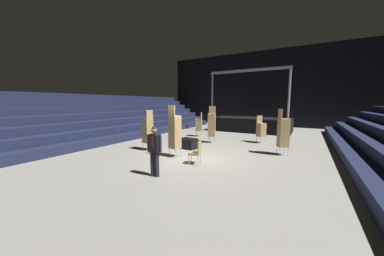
{
  "coord_description": "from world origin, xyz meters",
  "views": [
    {
      "loc": [
        4.37,
        -7.97,
        2.51
      ],
      "look_at": [
        -0.02,
        -0.34,
        1.4
      ],
      "focal_mm": 18.8,
      "sensor_mm": 36.0,
      "label": 1
    }
  ],
  "objects_px": {
    "chair_stack_front_left": "(283,132)",
    "chair_stack_mid_left": "(175,131)",
    "stage_riser": "(250,124)",
    "equipment_road_case": "(189,143)",
    "chair_stack_mid_centre": "(148,130)",
    "loose_chair_near_man": "(196,151)",
    "chair_stack_rear_left": "(199,124)",
    "chair_stack_front_right": "(212,124)",
    "man_with_tie": "(154,148)",
    "chair_stack_mid_right": "(261,129)"
  },
  "relations": [
    {
      "from": "chair_stack_front_left",
      "to": "chair_stack_mid_left",
      "type": "distance_m",
      "value": 5.16
    },
    {
      "from": "stage_riser",
      "to": "equipment_road_case",
      "type": "distance_m",
      "value": 8.82
    },
    {
      "from": "chair_stack_front_left",
      "to": "chair_stack_mid_centre",
      "type": "bearing_deg",
      "value": -96.61
    },
    {
      "from": "loose_chair_near_man",
      "to": "chair_stack_mid_left",
      "type": "bearing_deg",
      "value": 57.79
    },
    {
      "from": "chair_stack_rear_left",
      "to": "equipment_road_case",
      "type": "distance_m",
      "value": 4.17
    },
    {
      "from": "equipment_road_case",
      "to": "loose_chair_near_man",
      "type": "relative_size",
      "value": 0.95
    },
    {
      "from": "chair_stack_front_right",
      "to": "chair_stack_rear_left",
      "type": "xyz_separation_m",
      "value": [
        -1.83,
        1.72,
        -0.25
      ]
    },
    {
      "from": "chair_stack_mid_left",
      "to": "chair_stack_front_right",
      "type": "bearing_deg",
      "value": 99.82
    },
    {
      "from": "chair_stack_front_left",
      "to": "loose_chair_near_man",
      "type": "xyz_separation_m",
      "value": [
        -2.9,
        -3.33,
        -0.58
      ]
    },
    {
      "from": "stage_riser",
      "to": "chair_stack_rear_left",
      "type": "relative_size",
      "value": 3.73
    },
    {
      "from": "chair_stack_front_right",
      "to": "equipment_road_case",
      "type": "bearing_deg",
      "value": 62.52
    },
    {
      "from": "man_with_tie",
      "to": "chair_stack_mid_left",
      "type": "bearing_deg",
      "value": -75.98
    },
    {
      "from": "chair_stack_front_left",
      "to": "chair_stack_mid_centre",
      "type": "relative_size",
      "value": 1.04
    },
    {
      "from": "equipment_road_case",
      "to": "loose_chair_near_man",
      "type": "bearing_deg",
      "value": -52.58
    },
    {
      "from": "man_with_tie",
      "to": "chair_stack_mid_right",
      "type": "relative_size",
      "value": 1.01
    },
    {
      "from": "chair_stack_mid_left",
      "to": "equipment_road_case",
      "type": "xyz_separation_m",
      "value": [
        -0.3,
        1.74,
        -0.91
      ]
    },
    {
      "from": "chair_stack_front_left",
      "to": "chair_stack_rear_left",
      "type": "xyz_separation_m",
      "value": [
        -6.05,
        2.8,
        -0.21
      ]
    },
    {
      "from": "chair_stack_front_right",
      "to": "chair_stack_mid_left",
      "type": "xyz_separation_m",
      "value": [
        -0.11,
        -3.9,
        0.04
      ]
    },
    {
      "from": "equipment_road_case",
      "to": "chair_stack_mid_right",
      "type": "bearing_deg",
      "value": 49.28
    },
    {
      "from": "man_with_tie",
      "to": "chair_stack_mid_left",
      "type": "height_order",
      "value": "chair_stack_mid_left"
    },
    {
      "from": "chair_stack_mid_right",
      "to": "loose_chair_near_man",
      "type": "bearing_deg",
      "value": 24.9
    },
    {
      "from": "chair_stack_front_left",
      "to": "equipment_road_case",
      "type": "distance_m",
      "value": 4.82
    },
    {
      "from": "chair_stack_mid_right",
      "to": "chair_stack_front_left",
      "type": "bearing_deg",
      "value": 68.85
    },
    {
      "from": "loose_chair_near_man",
      "to": "man_with_tie",
      "type": "bearing_deg",
      "value": 151.41
    },
    {
      "from": "chair_stack_front_right",
      "to": "loose_chair_near_man",
      "type": "height_order",
      "value": "chair_stack_front_right"
    },
    {
      "from": "man_with_tie",
      "to": "chair_stack_front_right",
      "type": "relative_size",
      "value": 0.75
    },
    {
      "from": "chair_stack_mid_centre",
      "to": "chair_stack_front_left",
      "type": "bearing_deg",
      "value": -58.95
    },
    {
      "from": "chair_stack_mid_right",
      "to": "chair_stack_rear_left",
      "type": "distance_m",
      "value": 4.55
    },
    {
      "from": "chair_stack_mid_right",
      "to": "chair_stack_mid_centre",
      "type": "height_order",
      "value": "chair_stack_mid_centre"
    },
    {
      "from": "chair_stack_front_right",
      "to": "equipment_road_case",
      "type": "height_order",
      "value": "chair_stack_front_right"
    },
    {
      "from": "chair_stack_front_right",
      "to": "chair_stack_mid_right",
      "type": "height_order",
      "value": "chair_stack_front_right"
    },
    {
      "from": "man_with_tie",
      "to": "chair_stack_mid_centre",
      "type": "height_order",
      "value": "chair_stack_mid_centre"
    },
    {
      "from": "man_with_tie",
      "to": "chair_stack_mid_left",
      "type": "xyz_separation_m",
      "value": [
        -0.86,
        2.45,
        0.22
      ]
    },
    {
      "from": "chair_stack_front_left",
      "to": "chair_stack_mid_left",
      "type": "height_order",
      "value": "chair_stack_mid_left"
    },
    {
      "from": "man_with_tie",
      "to": "chair_stack_front_right",
      "type": "height_order",
      "value": "chair_stack_front_right"
    },
    {
      "from": "chair_stack_front_left",
      "to": "chair_stack_mid_centre",
      "type": "xyz_separation_m",
      "value": [
        -6.33,
        -2.44,
        -0.04
      ]
    },
    {
      "from": "chair_stack_mid_right",
      "to": "chair_stack_rear_left",
      "type": "relative_size",
      "value": 0.95
    },
    {
      "from": "chair_stack_front_left",
      "to": "loose_chair_near_man",
      "type": "bearing_deg",
      "value": -68.82
    },
    {
      "from": "loose_chair_near_man",
      "to": "chair_stack_front_right",
      "type": "bearing_deg",
      "value": 4.11
    },
    {
      "from": "equipment_road_case",
      "to": "loose_chair_near_man",
      "type": "distance_m",
      "value": 2.85
    },
    {
      "from": "stage_riser",
      "to": "chair_stack_mid_centre",
      "type": "bearing_deg",
      "value": -106.09
    },
    {
      "from": "stage_riser",
      "to": "chair_stack_front_right",
      "type": "bearing_deg",
      "value": -96.95
    },
    {
      "from": "equipment_road_case",
      "to": "loose_chair_near_man",
      "type": "height_order",
      "value": "loose_chair_near_man"
    },
    {
      "from": "chair_stack_mid_right",
      "to": "stage_riser",
      "type": "bearing_deg",
      "value": -121.23
    },
    {
      "from": "man_with_tie",
      "to": "loose_chair_near_man",
      "type": "height_order",
      "value": "man_with_tie"
    },
    {
      "from": "man_with_tie",
      "to": "chair_stack_front_right",
      "type": "distance_m",
      "value": 6.4
    },
    {
      "from": "man_with_tie",
      "to": "chair_stack_rear_left",
      "type": "xyz_separation_m",
      "value": [
        -2.58,
        8.07,
        -0.08
      ]
    },
    {
      "from": "equipment_road_case",
      "to": "chair_stack_mid_left",
      "type": "bearing_deg",
      "value": -80.19
    },
    {
      "from": "chair_stack_mid_centre",
      "to": "equipment_road_case",
      "type": "bearing_deg",
      "value": -41.25
    },
    {
      "from": "chair_stack_mid_right",
      "to": "chair_stack_mid_centre",
      "type": "bearing_deg",
      "value": -5.75
    }
  ]
}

